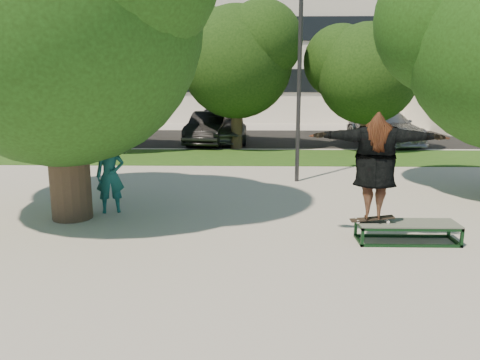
{
  "coord_description": "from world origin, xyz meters",
  "views": [
    {
      "loc": [
        -0.36,
        -8.62,
        2.87
      ],
      "look_at": [
        -0.58,
        0.6,
        0.94
      ],
      "focal_mm": 35.0,
      "sensor_mm": 36.0,
      "label": 1
    }
  ],
  "objects_px": {
    "grind_box": "(407,232)",
    "car_grey": "(218,126)",
    "tree_left": "(54,3)",
    "car_silver_b": "(384,127)",
    "bystander": "(110,175)",
    "lamppost": "(299,72)",
    "car_dark": "(210,128)",
    "car_silver_a": "(124,124)"
  },
  "relations": [
    {
      "from": "grind_box",
      "to": "car_grey",
      "type": "height_order",
      "value": "car_grey"
    },
    {
      "from": "tree_left",
      "to": "car_silver_b",
      "type": "distance_m",
      "value": 16.88
    },
    {
      "from": "bystander",
      "to": "grind_box",
      "type": "bearing_deg",
      "value": -35.48
    },
    {
      "from": "tree_left",
      "to": "lamppost",
      "type": "height_order",
      "value": "tree_left"
    },
    {
      "from": "lamppost",
      "to": "car_dark",
      "type": "height_order",
      "value": "lamppost"
    },
    {
      "from": "tree_left",
      "to": "lamppost",
      "type": "relative_size",
      "value": 1.16
    },
    {
      "from": "car_silver_a",
      "to": "car_silver_b",
      "type": "height_order",
      "value": "car_silver_b"
    },
    {
      "from": "car_silver_a",
      "to": "car_grey",
      "type": "relative_size",
      "value": 0.72
    },
    {
      "from": "tree_left",
      "to": "car_silver_b",
      "type": "height_order",
      "value": "tree_left"
    },
    {
      "from": "bystander",
      "to": "car_grey",
      "type": "bearing_deg",
      "value": 65.45
    },
    {
      "from": "tree_left",
      "to": "car_grey",
      "type": "xyz_separation_m",
      "value": [
        2.29,
        13.26,
        -3.63
      ]
    },
    {
      "from": "car_grey",
      "to": "car_silver_b",
      "type": "xyz_separation_m",
      "value": [
        8.0,
        -0.39,
        -0.0
      ]
    },
    {
      "from": "lamppost",
      "to": "car_silver_b",
      "type": "height_order",
      "value": "lamppost"
    },
    {
      "from": "car_silver_a",
      "to": "car_grey",
      "type": "height_order",
      "value": "car_grey"
    },
    {
      "from": "grind_box",
      "to": "car_dark",
      "type": "bearing_deg",
      "value": 109.11
    },
    {
      "from": "grind_box",
      "to": "car_dark",
      "type": "distance_m",
      "value": 14.71
    },
    {
      "from": "lamppost",
      "to": "car_silver_a",
      "type": "height_order",
      "value": "lamppost"
    },
    {
      "from": "bystander",
      "to": "car_silver_b",
      "type": "xyz_separation_m",
      "value": [
        9.5,
        12.45,
        -0.05
      ]
    },
    {
      "from": "lamppost",
      "to": "grind_box",
      "type": "distance_m",
      "value": 6.33
    },
    {
      "from": "car_dark",
      "to": "car_grey",
      "type": "xyz_separation_m",
      "value": [
        0.31,
        0.86,
        0.03
      ]
    },
    {
      "from": "grind_box",
      "to": "lamppost",
      "type": "bearing_deg",
      "value": 105.56
    },
    {
      "from": "lamppost",
      "to": "car_silver_b",
      "type": "xyz_separation_m",
      "value": [
        5.0,
        8.97,
        -2.36
      ]
    },
    {
      "from": "car_grey",
      "to": "grind_box",
      "type": "bearing_deg",
      "value": -76.32
    },
    {
      "from": "bystander",
      "to": "car_dark",
      "type": "xyz_separation_m",
      "value": [
        1.19,
        11.99,
        -0.08
      ]
    },
    {
      "from": "car_grey",
      "to": "car_silver_a",
      "type": "bearing_deg",
      "value": 154.32
    },
    {
      "from": "car_silver_a",
      "to": "bystander",
      "type": "bearing_deg",
      "value": -69.39
    },
    {
      "from": "car_silver_b",
      "to": "car_silver_a",
      "type": "bearing_deg",
      "value": 160.41
    },
    {
      "from": "tree_left",
      "to": "car_grey",
      "type": "bearing_deg",
      "value": 80.19
    },
    {
      "from": "car_grey",
      "to": "lamppost",
      "type": "bearing_deg",
      "value": -75.52
    },
    {
      "from": "car_silver_a",
      "to": "car_dark",
      "type": "xyz_separation_m",
      "value": [
        4.89,
        -3.0,
        0.06
      ]
    },
    {
      "from": "lamppost",
      "to": "car_dark",
      "type": "xyz_separation_m",
      "value": [
        -3.31,
        8.5,
        -2.39
      ]
    },
    {
      "from": "grind_box",
      "to": "car_grey",
      "type": "xyz_separation_m",
      "value": [
        -4.5,
        14.74,
        0.61
      ]
    },
    {
      "from": "car_dark",
      "to": "car_grey",
      "type": "height_order",
      "value": "car_grey"
    },
    {
      "from": "car_silver_b",
      "to": "car_dark",
      "type": "bearing_deg",
      "value": 174.49
    },
    {
      "from": "grind_box",
      "to": "car_silver_a",
      "type": "distance_m",
      "value": 19.48
    },
    {
      "from": "bystander",
      "to": "lamppost",
      "type": "bearing_deg",
      "value": 19.88
    },
    {
      "from": "tree_left",
      "to": "lamppost",
      "type": "distance_m",
      "value": 6.7
    },
    {
      "from": "car_dark",
      "to": "grind_box",
      "type": "bearing_deg",
      "value": -64.25
    },
    {
      "from": "car_silver_b",
      "to": "grind_box",
      "type": "bearing_deg",
      "value": -112.44
    },
    {
      "from": "grind_box",
      "to": "car_dark",
      "type": "xyz_separation_m",
      "value": [
        -4.81,
        13.89,
        0.57
      ]
    },
    {
      "from": "tree_left",
      "to": "bystander",
      "type": "xyz_separation_m",
      "value": [
        0.8,
        0.42,
        -3.58
      ]
    },
    {
      "from": "tree_left",
      "to": "car_grey",
      "type": "height_order",
      "value": "tree_left"
    }
  ]
}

